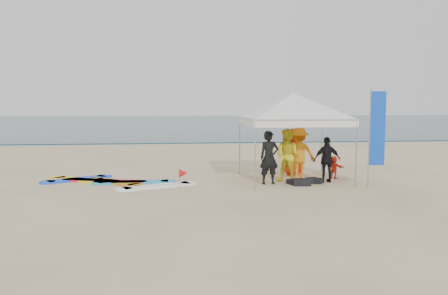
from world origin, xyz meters
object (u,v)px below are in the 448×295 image
person_seated (334,167)px  feather_flag (377,130)px  person_black_a (269,158)px  marker_pennant (183,173)px  person_orange_b (293,152)px  canopy_tent (293,94)px  surfboard_spread (111,182)px  person_black_b (327,160)px  person_orange_a (299,154)px  person_yellow (288,156)px

person_seated → feather_flag: bearing=170.5°
person_black_a → marker_pennant: size_ratio=2.83×
person_orange_b → person_seated: size_ratio=2.14×
feather_flag → marker_pennant: (-6.18, 0.52, -1.38)m
canopy_tent → feather_flag: size_ratio=1.46×
person_orange_b → person_seated: person_orange_b is taller
feather_flag → surfboard_spread: size_ratio=0.63×
feather_flag → marker_pennant: 6.35m
person_seated → marker_pennant: bearing=72.2°
canopy_tent → surfboard_spread: canopy_tent is taller
person_seated → person_black_b: bearing=112.0°
canopy_tent → marker_pennant: size_ratio=7.32×
person_seated → person_orange_a: bearing=57.2°
person_yellow → canopy_tent: canopy_tent is taller
person_black_b → canopy_tent: (-1.07, 0.56, 2.28)m
person_orange_a → person_seated: (1.30, -0.04, -0.52)m
person_yellow → feather_flag: feather_flag is taller
person_orange_a → marker_pennant: 4.40m
person_orange_b → person_seated: 1.68m
person_orange_b → feather_flag: (1.96, -2.81, 0.99)m
person_black_a → person_orange_b: size_ratio=1.01×
person_orange_a → person_orange_b: size_ratio=1.05×
person_black_a → canopy_tent: canopy_tent is taller
person_orange_a → feather_flag: bearing=132.9°
person_black_b → person_orange_b: size_ratio=0.88×
person_black_b → person_seated: person_black_b is taller
person_orange_b → feather_flag: 3.56m
person_seated → person_black_a: bearing=76.1°
canopy_tent → person_black_b: bearing=-27.7°
person_black_b → feather_flag: (1.22, -1.12, 1.09)m
person_yellow → person_orange_a: 0.88m
person_black_a → person_seated: 2.74m
person_orange_a → person_seated: person_orange_a is taller
person_black_b → surfboard_spread: person_black_b is taller
surfboard_spread → feather_flag: bearing=-12.0°
person_orange_a → feather_flag: (2.01, -1.84, 0.94)m
person_orange_a → marker_pennant: size_ratio=2.92×
person_orange_b → person_yellow: bearing=72.2°
feather_flag → person_black_b: bearing=137.5°
person_orange_b → feather_flag: bearing=128.1°
person_orange_a → marker_pennant: bearing=13.0°
person_black_b → feather_flag: feather_flag is taller
person_black_b → surfboard_spread: 7.49m
person_orange_b → surfboard_spread: 6.80m
canopy_tent → surfboard_spread: bearing=178.6°
person_seated → surfboard_spread: (-7.93, 0.04, -0.38)m
person_black_b → person_orange_a: bearing=-41.2°
person_orange_a → surfboard_spread: (-6.63, -0.01, -0.90)m
person_orange_b → person_black_a: bearing=56.9°
feather_flag → surfboard_spread: 9.02m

